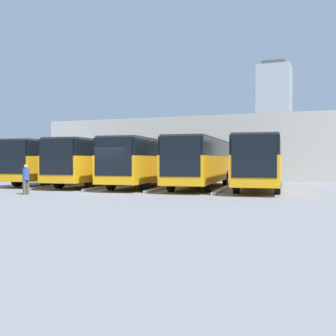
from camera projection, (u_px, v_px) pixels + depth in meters
name	position (u px, v px, depth m)	size (l,w,h in m)	color
ground_plane	(105.00, 193.00, 23.43)	(600.00, 600.00, 0.00)	gray
bus_0	(260.00, 161.00, 25.95)	(3.73, 11.91, 3.18)	orange
curb_divider_0	(223.00, 189.00, 25.08)	(0.24, 7.43, 0.15)	#B2B2AD
bus_1	(201.00, 161.00, 27.35)	(3.73, 11.91, 3.18)	orange
curb_divider_1	(164.00, 188.00, 26.48)	(0.24, 7.43, 0.15)	#B2B2AD
bus_2	(147.00, 161.00, 28.56)	(3.73, 11.91, 3.18)	orange
curb_divider_2	(109.00, 186.00, 27.69)	(0.24, 7.43, 0.15)	#B2B2AD
bus_3	(99.00, 161.00, 30.05)	(3.73, 11.91, 3.18)	orange
curb_divider_3	(62.00, 185.00, 29.18)	(0.24, 7.43, 0.15)	#B2B2AD
bus_4	(59.00, 161.00, 31.93)	(3.73, 11.91, 3.18)	orange
pedestrian	(26.00, 178.00, 22.04)	(0.42, 0.42, 1.58)	brown
station_building	(211.00, 149.00, 43.42)	(31.86, 13.66, 5.87)	beige
office_tower	(274.00, 114.00, 244.97)	(18.56, 18.56, 58.98)	#ADB2B7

